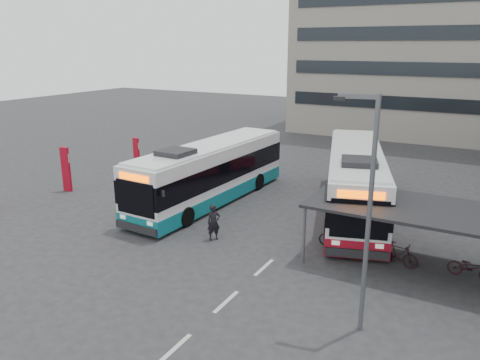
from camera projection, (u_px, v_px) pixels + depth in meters
The scene contains 10 objects.
ground at pixel (211, 255), 19.99m from camera, with size 120.00×120.00×0.00m, color #28282B.
bike_shelter at pixel (436, 232), 18.13m from camera, with size 10.00×4.00×2.54m.
office_block at pixel (467, 2), 43.99m from camera, with size 30.00×15.00×25.00m, color gray.
road_markings at pixel (226, 302), 16.31m from camera, with size 0.15×7.60×0.01m.
bus_main at pixel (355, 182), 24.57m from camera, with size 6.22×12.64×3.67m.
bus_teal at pixel (210, 173), 26.40m from camera, with size 3.15×12.21×3.58m.
pedestrian at pixel (214, 222), 21.31m from camera, with size 0.61×0.40×1.67m, color black.
lamp_post at pixel (367, 203), 13.62m from camera, with size 1.29×0.38×7.36m.
sign_totem_mid at pixel (66, 169), 28.32m from camera, with size 0.59×0.25×2.74m.
sign_totem_north at pixel (136, 154), 33.10m from camera, with size 0.51×0.18×2.35m.
Camera 1 is at (9.93, -15.44, 8.63)m, focal length 35.00 mm.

